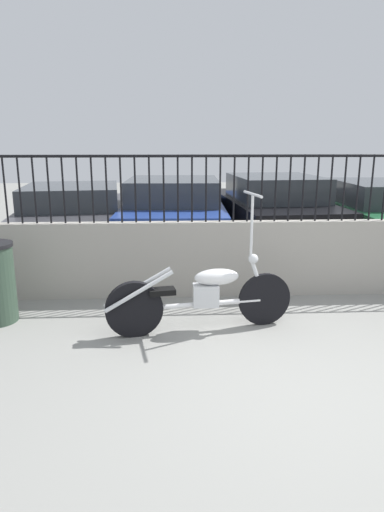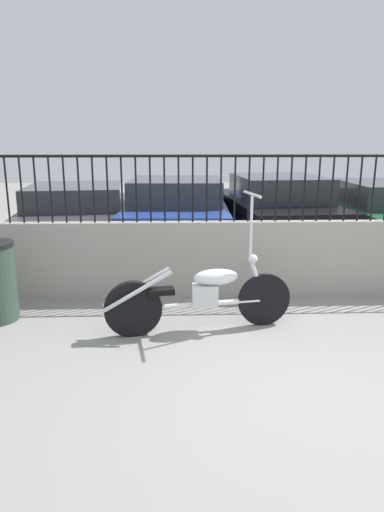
{
  "view_description": "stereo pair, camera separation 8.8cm",
  "coord_description": "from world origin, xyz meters",
  "views": [
    {
      "loc": [
        -1.12,
        -3.37,
        2.03
      ],
      "look_at": [
        -0.85,
        1.9,
        0.7
      ],
      "focal_mm": 32.0,
      "sensor_mm": 36.0,
      "label": 1
    },
    {
      "loc": [
        -1.03,
        -3.38,
        2.03
      ],
      "look_at": [
        -0.85,
        1.9,
        0.7
      ],
      "focal_mm": 32.0,
      "sensor_mm": 36.0,
      "label": 2
    }
  ],
  "objects": [
    {
      "name": "car_black",
      "position": [
        0.92,
        5.47,
        0.7
      ],
      "size": [
        1.99,
        4.23,
        1.39
      ],
      "rotation": [
        0.0,
        0.0,
        1.64
      ],
      "color": "black",
      "rests_on": "ground_plane"
    },
    {
      "name": "motorcycle_white",
      "position": [
        -0.84,
        1.31,
        0.41
      ],
      "size": [
        2.08,
        0.62,
        1.51
      ],
      "rotation": [
        0.0,
        0.0,
        0.17
      ],
      "color": "black",
      "rests_on": "ground_plane"
    },
    {
      "name": "fence_railing",
      "position": [
        -0.0,
        2.5,
        1.57
      ],
      "size": [
        9.06,
        0.04,
        0.86
      ],
      "color": "black",
      "rests_on": "low_wall"
    },
    {
      "name": "low_wall",
      "position": [
        0.0,
        2.5,
        0.51
      ],
      "size": [
        9.06,
        0.18,
        1.01
      ],
      "color": "#9E998E",
      "rests_on": "ground_plane"
    },
    {
      "name": "car_blue",
      "position": [
        -1.02,
        5.52,
        0.68
      ],
      "size": [
        2.02,
        4.1,
        1.34
      ],
      "rotation": [
        0.0,
        0.0,
        1.53
      ],
      "color": "black",
      "rests_on": "ground_plane"
    },
    {
      "name": "ground_plane",
      "position": [
        0.0,
        0.0,
        0.0
      ],
      "size": [
        40.0,
        40.0,
        0.0
      ],
      "primitive_type": "plane",
      "color": "gray"
    },
    {
      "name": "car_dark_grey",
      "position": [
        -2.94,
        5.38,
        0.64
      ],
      "size": [
        2.3,
        4.2,
        1.24
      ],
      "rotation": [
        0.0,
        0.0,
        1.68
      ],
      "color": "black",
      "rests_on": "ground_plane"
    },
    {
      "name": "car_green",
      "position": [
        3.01,
        5.39,
        0.66
      ],
      "size": [
        1.84,
        4.41,
        1.28
      ],
      "rotation": [
        0.0,
        0.0,
        1.55
      ],
      "color": "black",
      "rests_on": "ground_plane"
    }
  ]
}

